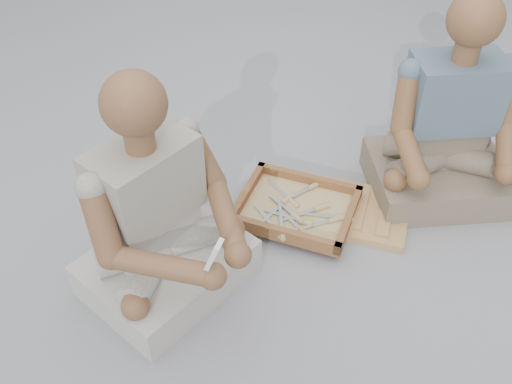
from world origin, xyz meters
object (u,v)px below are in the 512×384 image
at_px(carved_panel, 347,210).
at_px(tool_tray, 296,208).
at_px(craftsman, 160,224).
at_px(companion, 447,134).

xyz_separation_m(carved_panel, tool_tray, (-0.20, -0.11, 0.04)).
bearing_deg(tool_tray, carved_panel, 28.73).
bearing_deg(carved_panel, craftsman, -132.45).
bearing_deg(craftsman, carved_panel, 157.96).
distance_m(tool_tray, craftsman, 0.67).
relative_size(tool_tray, craftsman, 0.54).
xyz_separation_m(craftsman, companion, (0.89, 0.92, -0.00)).
relative_size(tool_tray, companion, 0.53).
distance_m(carved_panel, companion, 0.53).
xyz_separation_m(carved_panel, craftsman, (-0.56, -0.61, 0.29)).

